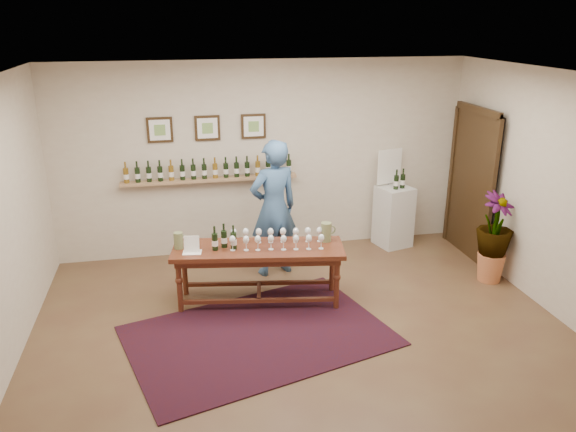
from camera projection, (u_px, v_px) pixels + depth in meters
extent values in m
plane|color=brown|center=(303.00, 331.00, 6.33)|extent=(6.00, 6.00, 0.00)
plane|color=beige|center=(264.00, 158.00, 8.16)|extent=(6.00, 0.00, 6.00)
plane|color=beige|center=(395.00, 342.00, 3.55)|extent=(6.00, 0.00, 6.00)
plane|color=beige|center=(558.00, 196.00, 6.44)|extent=(0.00, 5.00, 5.00)
plane|color=silver|center=(305.00, 77.00, 5.39)|extent=(6.00, 6.00, 0.00)
cube|color=tan|center=(210.00, 180.00, 8.01)|extent=(2.50, 0.16, 0.04)
cube|color=black|center=(474.00, 185.00, 8.11)|extent=(0.10, 1.00, 2.10)
cube|color=#2F1F0F|center=(471.00, 185.00, 8.10)|extent=(0.04, 1.12, 2.22)
cube|color=#2F1F0F|center=(160.00, 130.00, 7.70)|extent=(0.35, 0.03, 0.35)
cube|color=white|center=(160.00, 130.00, 7.68)|extent=(0.28, 0.01, 0.28)
cube|color=#7AA552|center=(160.00, 130.00, 7.68)|extent=(0.15, 0.00, 0.15)
cube|color=#2F1F0F|center=(207.00, 128.00, 7.83)|extent=(0.35, 0.03, 0.35)
cube|color=white|center=(207.00, 128.00, 7.81)|extent=(0.28, 0.01, 0.28)
cube|color=#7AA552|center=(207.00, 128.00, 7.80)|extent=(0.15, 0.00, 0.15)
cube|color=#2F1F0F|center=(253.00, 126.00, 7.95)|extent=(0.35, 0.03, 0.35)
cube|color=white|center=(254.00, 126.00, 7.93)|extent=(0.28, 0.01, 0.28)
cube|color=#7AA552|center=(254.00, 127.00, 7.93)|extent=(0.15, 0.00, 0.15)
cube|color=#440F0C|center=(259.00, 336.00, 6.22)|extent=(3.17, 2.53, 0.01)
cube|color=#441F11|center=(258.00, 249.00, 6.76)|extent=(2.13, 0.97, 0.06)
cube|color=#441F11|center=(258.00, 254.00, 6.78)|extent=(2.00, 0.84, 0.09)
cylinder|color=#441F11|center=(180.00, 287.00, 6.62)|extent=(0.07, 0.07, 0.67)
cylinder|color=#441F11|center=(337.00, 284.00, 6.70)|extent=(0.07, 0.07, 0.67)
cylinder|color=#441F11|center=(185.00, 270.00, 7.06)|extent=(0.07, 0.07, 0.67)
cylinder|color=#441F11|center=(332.00, 267.00, 7.14)|extent=(0.07, 0.07, 0.67)
cube|color=#441F11|center=(259.00, 301.00, 6.73)|extent=(1.85, 0.34, 0.05)
cube|color=#441F11|center=(259.00, 283.00, 7.17)|extent=(1.85, 0.34, 0.05)
cube|color=#441F11|center=(259.00, 292.00, 6.95)|extent=(0.12, 0.47, 0.05)
cube|color=white|center=(192.00, 244.00, 6.58)|extent=(0.24, 0.19, 0.20)
cube|color=silver|center=(393.00, 216.00, 8.58)|extent=(0.57, 0.57, 0.93)
cube|color=white|center=(390.00, 166.00, 8.45)|extent=(0.41, 0.13, 0.58)
cone|color=#C87042|center=(490.00, 267.00, 7.49)|extent=(0.36, 0.36, 0.38)
imported|color=#173415|center=(495.00, 230.00, 7.31)|extent=(0.74, 0.74, 0.67)
imported|color=#375983|center=(274.00, 208.00, 7.48)|extent=(0.78, 0.62, 1.87)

